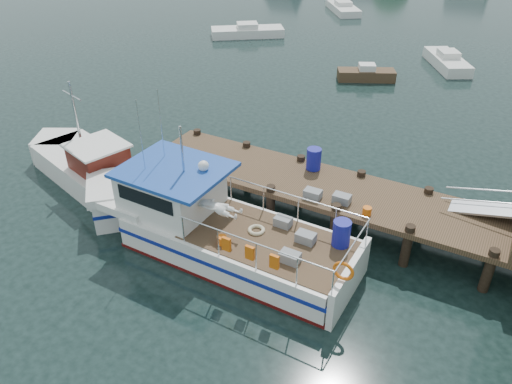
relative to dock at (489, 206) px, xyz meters
The scene contains 8 objects.
ground_plane 6.89m from the dock, behind, with size 160.00×160.00×0.00m, color black.
dock is the anchor object (origin of this frame).
lobster_boat 9.17m from the dock, 156.55° to the right, with size 10.98×3.35×5.23m.
work_boat 15.24m from the dock, behind, with size 8.13×4.35×4.29m.
moored_rowboat 17.90m from the dock, 119.91° to the left, with size 3.74×2.68×1.04m.
moored_a 29.37m from the dock, 134.78° to the left, with size 5.83×5.00×1.07m.
moored_b 21.29m from the dock, 103.38° to the left, with size 4.02×5.18×1.11m.
moored_d 37.10m from the dock, 117.30° to the left, with size 5.02×5.86×0.99m.
Camera 1 is at (6.38, -14.86, 10.93)m, focal length 35.00 mm.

